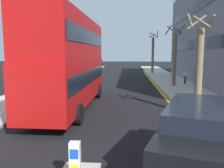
{
  "coord_description": "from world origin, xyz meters",
  "views": [
    {
      "loc": [
        1.34,
        -1.24,
        3.48
      ],
      "look_at": [
        0.5,
        11.0,
        1.8
      ],
      "focal_mm": 36.8,
      "sensor_mm": 36.0,
      "label": 1
    }
  ],
  "objects_px": {
    "double_decker_bus_away": "(70,60)",
    "pedestrian_far": "(185,76)",
    "keep_left_bollard": "(75,164)",
    "taxi_minivan": "(200,145)"
  },
  "relations": [
    {
      "from": "double_decker_bus_away",
      "to": "pedestrian_far",
      "type": "distance_m",
      "value": 14.79
    },
    {
      "from": "taxi_minivan",
      "to": "keep_left_bollard",
      "type": "bearing_deg",
      "value": -174.06
    },
    {
      "from": "taxi_minivan",
      "to": "pedestrian_far",
      "type": "relative_size",
      "value": 3.18
    },
    {
      "from": "pedestrian_far",
      "to": "keep_left_bollard",
      "type": "bearing_deg",
      "value": -111.11
    },
    {
      "from": "double_decker_bus_away",
      "to": "pedestrian_far",
      "type": "xyz_separation_m",
      "value": [
        9.73,
        10.95,
        -2.04
      ]
    },
    {
      "from": "taxi_minivan",
      "to": "pedestrian_far",
      "type": "distance_m",
      "value": 19.61
    },
    {
      "from": "double_decker_bus_away",
      "to": "taxi_minivan",
      "type": "distance_m",
      "value": 10.04
    },
    {
      "from": "taxi_minivan",
      "to": "double_decker_bus_away",
      "type": "bearing_deg",
      "value": 123.74
    },
    {
      "from": "double_decker_bus_away",
      "to": "pedestrian_far",
      "type": "bearing_deg",
      "value": 48.38
    },
    {
      "from": "taxi_minivan",
      "to": "pedestrian_far",
      "type": "xyz_separation_m",
      "value": [
        4.26,
        19.14,
        -0.08
      ]
    }
  ]
}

